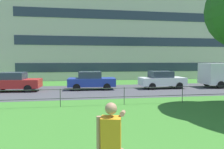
{
  "coord_description": "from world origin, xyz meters",
  "views": [
    {
      "loc": [
        -2.37,
        1.64,
        2.53
      ],
      "look_at": [
        -1.27,
        8.85,
        2.0
      ],
      "focal_mm": 31.88,
      "sensor_mm": 36.0,
      "label": 1
    }
  ],
  "objects_px": {
    "car_red_center": "(14,82)",
    "car_white_far_right": "(162,80)",
    "person_thrower": "(111,146)",
    "car_blue_far_left": "(91,80)",
    "apartment_building_background": "(124,14)"
  },
  "relations": [
    {
      "from": "car_blue_far_left",
      "to": "car_white_far_right",
      "type": "relative_size",
      "value": 1.01
    },
    {
      "from": "car_red_center",
      "to": "apartment_building_background",
      "type": "bearing_deg",
      "value": 50.28
    },
    {
      "from": "person_thrower",
      "to": "car_white_far_right",
      "type": "bearing_deg",
      "value": 63.81
    },
    {
      "from": "car_blue_far_left",
      "to": "car_white_far_right",
      "type": "distance_m",
      "value": 6.27
    },
    {
      "from": "car_red_center",
      "to": "apartment_building_background",
      "type": "distance_m",
      "value": 21.19
    },
    {
      "from": "apartment_building_background",
      "to": "car_red_center",
      "type": "bearing_deg",
      "value": -129.72
    },
    {
      "from": "car_red_center",
      "to": "apartment_building_background",
      "type": "relative_size",
      "value": 0.12
    },
    {
      "from": "person_thrower",
      "to": "car_blue_far_left",
      "type": "bearing_deg",
      "value": 88.8
    },
    {
      "from": "person_thrower",
      "to": "car_blue_far_left",
      "type": "xyz_separation_m",
      "value": [
        0.28,
        13.57,
        -0.18
      ]
    },
    {
      "from": "person_thrower",
      "to": "car_white_far_right",
      "type": "distance_m",
      "value": 14.84
    },
    {
      "from": "car_white_far_right",
      "to": "car_red_center",
      "type": "bearing_deg",
      "value": 179.33
    },
    {
      "from": "car_red_center",
      "to": "car_white_far_right",
      "type": "xyz_separation_m",
      "value": [
        12.48,
        -0.15,
        0.0
      ]
    },
    {
      "from": "car_red_center",
      "to": "car_white_far_right",
      "type": "relative_size",
      "value": 1.0
    },
    {
      "from": "person_thrower",
      "to": "car_white_far_right",
      "type": "relative_size",
      "value": 0.44
    },
    {
      "from": "car_blue_far_left",
      "to": "car_white_far_right",
      "type": "xyz_separation_m",
      "value": [
        6.27,
        -0.25,
        0.0
      ]
    }
  ]
}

